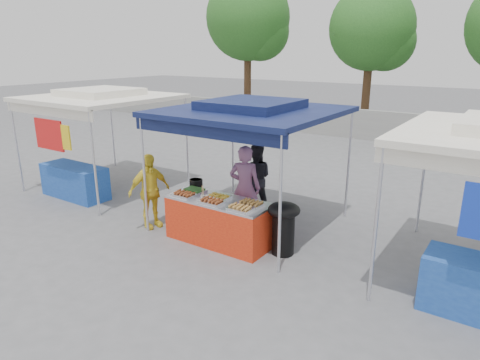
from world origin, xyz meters
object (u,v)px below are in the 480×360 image
Objects in this scene: vendor_table at (219,221)px; wok_burner at (284,224)px; vendor_woman at (245,188)px; customer_person at (149,191)px; helper_man at (255,178)px; cooking_pot at (196,183)px.

wok_burner is at bearing 11.19° from vendor_table.
vendor_table is 1.15× the size of vendor_woman.
vendor_woman is 1.93m from customer_person.
vendor_woman is at bearing 178.34° from wok_burner.
customer_person is at bearing 28.08° from helper_man.
customer_person is (-1.60, -0.20, 0.35)m from vendor_table.
vendor_table is 1.30× the size of helper_man.
helper_man is (-0.31, 1.76, 0.35)m from vendor_table.
helper_man reaches higher than vendor_table.
helper_man is 1.00× the size of customer_person.
cooking_pot is 1.51m from helper_man.
wok_burner is at bearing 136.01° from vendor_woman.
customer_person is at bearing -143.51° from cooking_pot.
cooking_pot is 0.28× the size of wok_burner.
cooking_pot is 0.96m from customer_person.
wok_burner is at bearing -64.77° from customer_person.
customer_person reaches higher than wok_burner.
wok_burner is at bearing -3.19° from cooking_pot.
cooking_pot is (-0.84, 0.36, 0.50)m from vendor_table.
wok_burner is (1.23, 0.24, 0.15)m from vendor_table.
cooking_pot is 0.99m from vendor_woman.
customer_person is at bearing -172.81° from vendor_table.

